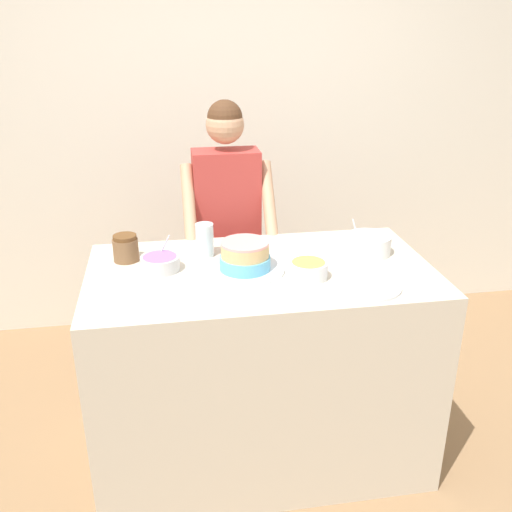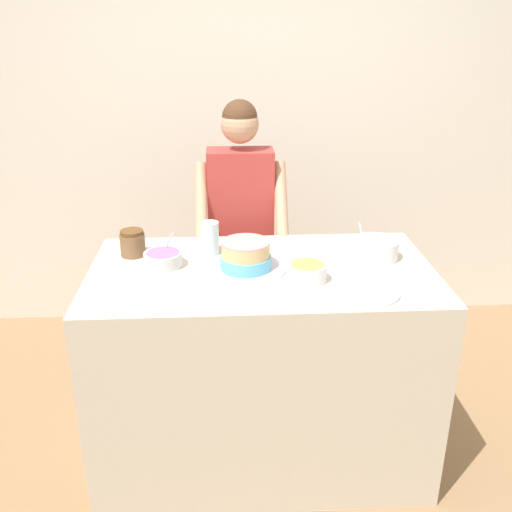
{
  "view_description": "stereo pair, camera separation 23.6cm",
  "coord_description": "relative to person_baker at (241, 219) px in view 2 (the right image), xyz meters",
  "views": [
    {
      "loc": [
        -0.39,
        -1.78,
        1.95
      ],
      "look_at": [
        -0.03,
        0.37,
        1.04
      ],
      "focal_mm": 40.0,
      "sensor_mm": 36.0,
      "label": 1
    },
    {
      "loc": [
        -0.15,
        -1.81,
        1.95
      ],
      "look_at": [
        -0.03,
        0.37,
        1.04
      ],
      "focal_mm": 40.0,
      "sensor_mm": 36.0,
      "label": 2
    }
  ],
  "objects": [
    {
      "name": "frosting_bowl_purple",
      "position": [
        -0.35,
        -0.57,
        0.02
      ],
      "size": [
        0.17,
        0.17,
        0.14
      ],
      "color": "silver",
      "rests_on": "counter"
    },
    {
      "name": "frosting_bowl_white",
      "position": [
        0.58,
        -0.54,
        0.03
      ],
      "size": [
        0.2,
        0.2,
        0.17
      ],
      "color": "white",
      "rests_on": "counter"
    },
    {
      "name": "drinking_glass",
      "position": [
        -0.15,
        -0.44,
        0.06
      ],
      "size": [
        0.08,
        0.08,
        0.15
      ],
      "color": "silver",
      "rests_on": "counter"
    },
    {
      "name": "frosting_bowl_yellow",
      "position": [
        0.25,
        -0.75,
        0.03
      ],
      "size": [
        0.16,
        0.16,
        0.07
      ],
      "color": "white",
      "rests_on": "counter"
    },
    {
      "name": "counter",
      "position": [
        0.07,
        -0.63,
        -0.49
      ],
      "size": [
        1.47,
        0.81,
        0.96
      ],
      "color": "beige",
      "rests_on": "ground_plane"
    },
    {
      "name": "wall_back",
      "position": [
        0.07,
        0.8,
        0.33
      ],
      "size": [
        10.0,
        0.05,
        2.6
      ],
      "color": "silver",
      "rests_on": "ground_plane"
    },
    {
      "name": "ceramic_plate",
      "position": [
        0.45,
        -0.88,
        -0.01
      ],
      "size": [
        0.27,
        0.27,
        0.01
      ],
      "color": "silver",
      "rests_on": "counter"
    },
    {
      "name": "stoneware_jar",
      "position": [
        -0.5,
        -0.44,
        0.05
      ],
      "size": [
        0.11,
        0.11,
        0.12
      ],
      "color": "brown",
      "rests_on": "counter"
    },
    {
      "name": "person_baker",
      "position": [
        0.0,
        0.0,
        0.0
      ],
      "size": [
        0.46,
        0.43,
        1.58
      ],
      "color": "#2D2D38",
      "rests_on": "ground_plane"
    },
    {
      "name": "cake",
      "position": [
        0.0,
        -0.64,
        0.04
      ],
      "size": [
        0.34,
        0.34,
        0.13
      ],
      "color": "silver",
      "rests_on": "counter"
    }
  ]
}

